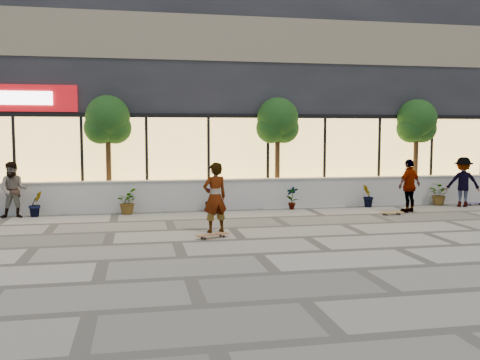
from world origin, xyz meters
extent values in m
plane|color=#ABA494|center=(0.00, 0.00, 0.00)|extent=(80.00, 80.00, 0.00)
cube|color=beige|center=(0.00, 7.00, 0.50)|extent=(22.00, 0.35, 1.00)
cube|color=#B2AFA8|center=(0.00, 7.00, 1.02)|extent=(22.00, 0.42, 0.04)
cube|color=black|center=(0.00, 12.50, 4.25)|extent=(24.00, 9.00, 8.50)
cube|color=#FEC965|center=(0.00, 7.98, 1.70)|extent=(23.04, 0.05, 3.00)
cube|color=black|center=(0.00, 7.95, 3.25)|extent=(23.04, 0.08, 0.15)
cube|color=brown|center=(0.00, 7.98, 6.00)|extent=(21.60, 0.05, 1.60)
imported|color=black|center=(-5.70, 6.45, 0.41)|extent=(0.57, 0.57, 0.81)
imported|color=black|center=(-2.90, 6.45, 0.41)|extent=(0.68, 0.77, 0.81)
imported|color=black|center=(-0.10, 6.45, 0.41)|extent=(0.64, 0.64, 0.81)
imported|color=black|center=(2.70, 6.45, 0.41)|extent=(0.46, 0.35, 0.81)
imported|color=black|center=(5.50, 6.45, 0.41)|extent=(0.55, 0.57, 0.81)
imported|color=black|center=(8.30, 6.45, 0.41)|extent=(0.77, 0.84, 0.81)
cylinder|color=#482E1A|center=(-3.50, 7.70, 1.62)|extent=(0.18, 0.18, 3.24)
sphere|color=black|center=(-3.50, 7.70, 3.17)|extent=(1.50, 1.50, 1.50)
sphere|color=black|center=(-3.75, 7.65, 2.81)|extent=(1.10, 1.10, 1.10)
sphere|color=black|center=(-3.25, 7.75, 2.81)|extent=(1.10, 1.10, 1.10)
cylinder|color=#482E1A|center=(2.50, 7.70, 1.62)|extent=(0.18, 0.18, 3.24)
sphere|color=black|center=(2.50, 7.70, 3.17)|extent=(1.50, 1.50, 1.50)
sphere|color=black|center=(2.25, 7.65, 2.81)|extent=(1.10, 1.10, 1.10)
sphere|color=black|center=(2.75, 7.75, 2.81)|extent=(1.10, 1.10, 1.10)
cylinder|color=#482E1A|center=(8.00, 7.70, 1.62)|extent=(0.18, 0.18, 3.24)
sphere|color=black|center=(8.00, 7.70, 3.17)|extent=(1.50, 1.50, 1.50)
sphere|color=black|center=(7.75, 7.65, 2.81)|extent=(1.10, 1.10, 1.10)
sphere|color=black|center=(8.25, 7.75, 2.81)|extent=(1.10, 1.10, 1.10)
imported|color=silver|center=(-0.53, 2.73, 0.93)|extent=(0.78, 0.63, 1.86)
imported|color=tan|center=(-6.31, 6.30, 0.88)|extent=(0.86, 0.67, 1.75)
imported|color=beige|center=(6.32, 5.06, 0.89)|extent=(1.12, 0.83, 1.77)
imported|color=maroon|center=(8.88, 5.95, 0.89)|extent=(1.31, 1.02, 1.78)
cube|color=brown|center=(-0.71, 1.94, 0.09)|extent=(0.89, 0.51, 0.02)
cylinder|color=black|center=(-0.48, 2.11, 0.03)|extent=(0.07, 0.05, 0.06)
cylinder|color=black|center=(-0.43, 1.96, 0.03)|extent=(0.07, 0.05, 0.06)
cylinder|color=black|center=(-0.98, 1.92, 0.03)|extent=(0.07, 0.05, 0.06)
cylinder|color=black|center=(-0.93, 1.77, 0.03)|extent=(0.07, 0.05, 0.06)
cube|color=olive|center=(5.50, 4.62, 0.08)|extent=(0.78, 0.24, 0.02)
cylinder|color=black|center=(5.73, 4.70, 0.03)|extent=(0.06, 0.03, 0.06)
cylinder|color=black|center=(5.74, 4.56, 0.03)|extent=(0.06, 0.03, 0.06)
cylinder|color=black|center=(5.26, 4.67, 0.03)|extent=(0.06, 0.03, 0.06)
cylinder|color=black|center=(5.26, 4.53, 0.03)|extent=(0.06, 0.03, 0.06)
cube|color=#574884|center=(9.58, 6.20, 0.09)|extent=(0.88, 0.30, 0.02)
cylinder|color=black|center=(9.83, 6.30, 0.03)|extent=(0.06, 0.04, 0.06)
cylinder|color=black|center=(9.30, 6.25, 0.03)|extent=(0.06, 0.04, 0.06)
cylinder|color=black|center=(9.32, 6.10, 0.03)|extent=(0.06, 0.04, 0.06)
camera|label=1|loc=(-2.56, -11.17, 2.64)|focal=40.00mm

